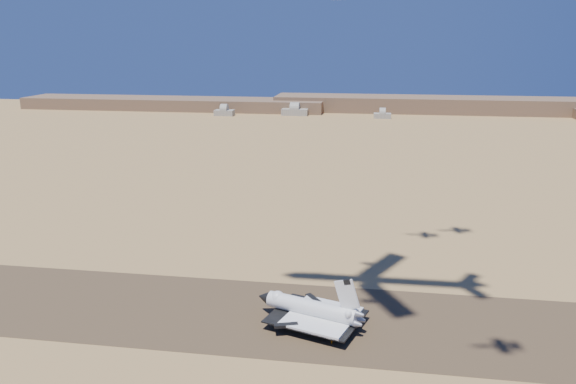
# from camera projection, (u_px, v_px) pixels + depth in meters

# --- Properties ---
(ground) EXTENTS (1200.00, 1200.00, 0.00)m
(ground) POSITION_uv_depth(u_px,v_px,m) (266.00, 316.00, 178.75)
(ground) COLOR #AC8C4C
(ground) RESTS_ON ground
(runway) EXTENTS (600.00, 50.00, 0.06)m
(runway) POSITION_uv_depth(u_px,v_px,m) (266.00, 316.00, 178.74)
(runway) COLOR brown
(runway) RESTS_ON ground
(ridgeline) EXTENTS (960.00, 90.00, 18.00)m
(ridgeline) POSITION_uv_depth(u_px,v_px,m) (404.00, 106.00, 669.77)
(ridgeline) COLOR brown
(ridgeline) RESTS_ON ground
(hangars) EXTENTS (200.50, 29.50, 30.00)m
(hangars) POSITION_uv_depth(u_px,v_px,m) (291.00, 112.00, 643.05)
(hangars) COLOR #A09B8E
(hangars) RESTS_ON ground
(shuttle) EXTENTS (35.91, 28.69, 17.49)m
(shuttle) POSITION_uv_depth(u_px,v_px,m) (311.00, 310.00, 172.64)
(shuttle) COLOR white
(shuttle) RESTS_ON runway
(crew_a) EXTENTS (0.56, 0.71, 1.72)m
(crew_a) POSITION_uv_depth(u_px,v_px,m) (332.00, 341.00, 161.78)
(crew_a) COLOR orange
(crew_a) RESTS_ON runway
(crew_b) EXTENTS (0.83, 0.90, 1.61)m
(crew_b) POSITION_uv_depth(u_px,v_px,m) (342.00, 335.00, 165.40)
(crew_b) COLOR orange
(crew_b) RESTS_ON runway
(crew_c) EXTENTS (1.23, 0.93, 1.89)m
(crew_c) POSITION_uv_depth(u_px,v_px,m) (332.00, 340.00, 162.63)
(crew_c) COLOR orange
(crew_c) RESTS_ON runway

